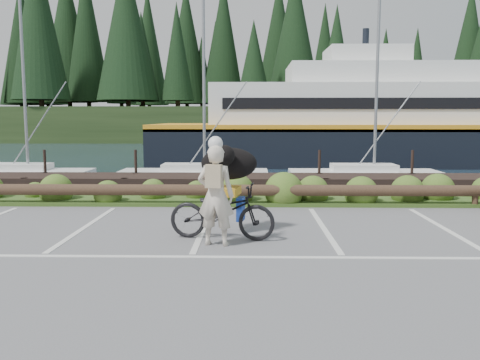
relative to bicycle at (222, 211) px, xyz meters
name	(u,v)px	position (x,y,z in m)	size (l,w,h in m)	color
ground	(194,251)	(-0.45, -0.92, -0.55)	(72.00, 72.00, 0.00)	#5D5D60
harbor_backdrop	(247,132)	(-0.05, 77.49, -0.55)	(170.00, 160.00, 30.00)	#182A3A
vegetation_strip	(215,201)	(-0.45, 4.38, -0.50)	(34.00, 1.60, 0.10)	#3D5B21
log_rail	(213,207)	(-0.45, 3.68, -0.55)	(32.00, 0.30, 0.60)	#443021
bicycle	(222,211)	(0.00, 0.00, 0.00)	(0.73, 2.10, 1.10)	black
cyclist	(216,195)	(-0.08, -0.48, 0.39)	(0.69, 0.45, 1.89)	beige
dog	(229,164)	(0.12, 0.66, 0.88)	(1.16, 0.57, 0.67)	black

